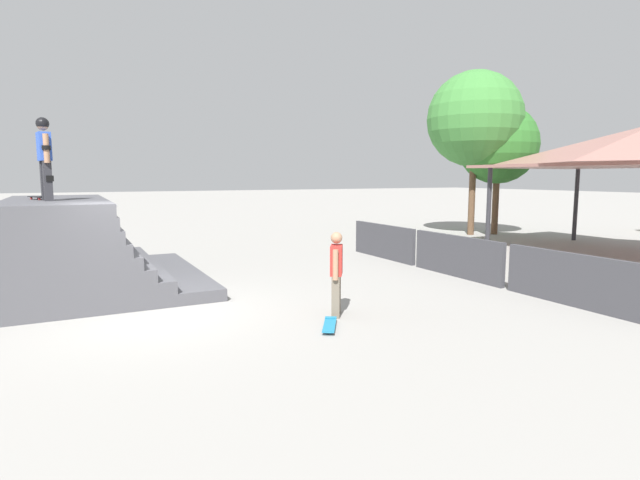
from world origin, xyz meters
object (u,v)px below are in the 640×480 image
Objects in this scene: bystander_walking at (336,269)px; tree_far_back at (475,119)px; tree_beside_pavilion at (498,144)px; skateboard_on_ground at (330,324)px; skateboard_on_deck at (39,197)px; skater_on_deck at (45,153)px.

bystander_walking is 14.90m from tree_far_back.
bystander_walking is at bearing -53.26° from tree_far_back.
tree_far_back reaches higher than tree_beside_pavilion.
skateboard_on_ground is (0.62, -0.47, -0.80)m from bystander_walking.
bystander_walking is 1.87× the size of skateboard_on_ground.
skateboard_on_deck is 17.86m from tree_beside_pavilion.
bystander_walking is 0.27× the size of tree_beside_pavilion.
tree_far_back is at bearing 82.02° from skateboard_on_deck.
tree_beside_pavilion is at bearing -24.16° from skateboard_on_ground.
tree_far_back is (-9.19, 11.94, 4.91)m from skateboard_on_ground.
tree_far_back is (-0.34, -1.07, 1.05)m from tree_beside_pavilion.
skater_on_deck is at bearing -74.06° from tree_far_back.
bystander_walking is 0.22× the size of tree_far_back.
tree_far_back is at bearing 96.35° from skater_on_deck.
tree_beside_pavilion is (-8.23, 12.55, 3.06)m from bystander_walking.
skateboard_on_deck is 0.11× the size of tree_far_back.
skateboard_on_deck is (-0.53, -0.17, -0.91)m from skater_on_deck.
tree_far_back reaches higher than skateboard_on_deck.
bystander_walking is (4.49, 4.82, -1.24)m from skateboard_on_deck.
skateboard_on_deck is 0.50× the size of bystander_walking.
skateboard_on_deck is 0.94× the size of skateboard_on_ground.
skateboard_on_ground is at bearing 18.39° from skateboard_on_deck.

